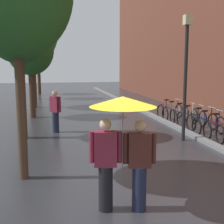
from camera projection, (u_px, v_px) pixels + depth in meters
The scene contains 17 objects.
ground_plane at pixel (157, 201), 5.96m from camera, with size 80.00×80.00×0.00m, color #2D2D33.
kerb_strip at pixel (147, 113), 16.28m from camera, with size 0.30×36.00×0.12m, color slate.
street_tree_1 at pixel (18, 25), 10.43m from camera, with size 2.40×2.40×5.38m.
street_tree_2 at pixel (30, 50), 14.76m from camera, with size 2.27×2.27×4.59m.
street_tree_3 at pixel (32, 34), 18.08m from camera, with size 3.04×3.04×6.20m.
street_tree_4 at pixel (33, 45), 22.80m from camera, with size 2.32×2.32×5.43m.
street_tree_5 at pixel (38, 54), 26.52m from camera, with size 2.32×2.32×4.97m.
parked_bicycle_2 at pixel (221, 129), 10.74m from camera, with size 1.14×0.80×0.96m.
parked_bicycle_3 at pixel (209, 125), 11.46m from camera, with size 1.10×0.73×0.96m.
parked_bicycle_4 at pixel (202, 122), 12.19m from camera, with size 1.14×0.80×0.96m.
parked_bicycle_5 at pixel (192, 119), 12.88m from camera, with size 1.10×0.72×0.96m.
parked_bicycle_6 at pixel (183, 116), 13.60m from camera, with size 1.15×0.81×0.96m.
parked_bicycle_7 at pixel (175, 113), 14.31m from camera, with size 1.09×0.72×0.96m.
parked_bicycle_8 at pixel (170, 111), 15.02m from camera, with size 1.15×0.81×0.96m.
couple_under_umbrella at pixel (123, 134), 5.38m from camera, with size 1.19×1.19×2.10m.
street_lamp_post at pixel (186, 69), 10.31m from camera, with size 0.24×0.24×4.27m.
pedestrian_walking_midground at pixel (55, 111), 11.85m from camera, with size 0.43×0.46×1.65m.
Camera 1 is at (-2.05, -5.30, 2.66)m, focal length 48.68 mm.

